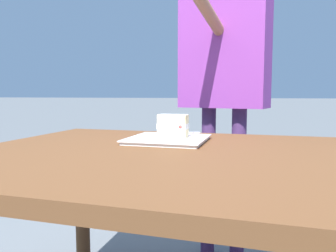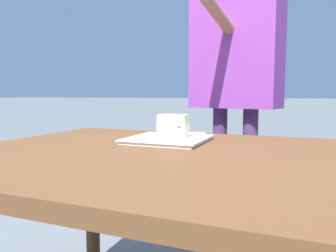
{
  "view_description": "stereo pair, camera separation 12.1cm",
  "coord_description": "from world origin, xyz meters",
  "px_view_note": "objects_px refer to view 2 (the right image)",
  "views": [
    {
      "loc": [
        0.29,
        -0.96,
        0.93
      ],
      "look_at": [
        -0.05,
        0.2,
        0.81
      ],
      "focal_mm": 34.67,
      "sensor_mm": 36.0,
      "label": 1
    },
    {
      "loc": [
        0.4,
        -0.92,
        0.93
      ],
      "look_at": [
        -0.05,
        0.2,
        0.81
      ],
      "focal_mm": 34.67,
      "sensor_mm": 36.0,
      "label": 2
    }
  ],
  "objects_px": {
    "dessert_plate": "(168,139)",
    "dessert_fork": "(189,133)",
    "patio_table": "(160,182)",
    "diner_person": "(235,56)",
    "cake_slice": "(173,126)"
  },
  "relations": [
    {
      "from": "patio_table",
      "to": "diner_person",
      "type": "xyz_separation_m",
      "value": [
        0.08,
        0.81,
        0.48
      ]
    },
    {
      "from": "cake_slice",
      "to": "diner_person",
      "type": "height_order",
      "value": "diner_person"
    },
    {
      "from": "patio_table",
      "to": "dessert_plate",
      "type": "xyz_separation_m",
      "value": [
        -0.05,
        0.2,
        0.11
      ]
    },
    {
      "from": "cake_slice",
      "to": "patio_table",
      "type": "bearing_deg",
      "value": -80.53
    },
    {
      "from": "dessert_fork",
      "to": "diner_person",
      "type": "bearing_deg",
      "value": 70.01
    },
    {
      "from": "dessert_fork",
      "to": "diner_person",
      "type": "xyz_separation_m",
      "value": [
        0.13,
        0.37,
        0.38
      ]
    },
    {
      "from": "patio_table",
      "to": "dessert_plate",
      "type": "distance_m",
      "value": 0.23
    },
    {
      "from": "patio_table",
      "to": "dessert_fork",
      "type": "bearing_deg",
      "value": 96.6
    },
    {
      "from": "dessert_plate",
      "to": "cake_slice",
      "type": "bearing_deg",
      "value": 26.99
    },
    {
      "from": "patio_table",
      "to": "cake_slice",
      "type": "height_order",
      "value": "cake_slice"
    },
    {
      "from": "cake_slice",
      "to": "diner_person",
      "type": "distance_m",
      "value": 0.7
    },
    {
      "from": "dessert_fork",
      "to": "diner_person",
      "type": "height_order",
      "value": "diner_person"
    },
    {
      "from": "diner_person",
      "to": "cake_slice",
      "type": "bearing_deg",
      "value": -100.82
    },
    {
      "from": "patio_table",
      "to": "diner_person",
      "type": "relative_size",
      "value": 0.76
    },
    {
      "from": "dessert_plate",
      "to": "dessert_fork",
      "type": "relative_size",
      "value": 1.86
    }
  ]
}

